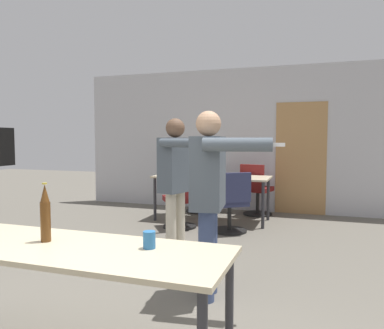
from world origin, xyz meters
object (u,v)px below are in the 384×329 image
(person_right_polo, at_px, (210,187))
(office_chair_far_right, at_px, (231,205))
(office_chair_far_left, at_px, (256,191))
(person_center_tall, at_px, (176,175))
(office_chair_side_rolled, at_px, (203,190))
(office_chair_near_pushed, at_px, (181,201))
(drink_cup, at_px, (149,240))
(beer_bottle, at_px, (45,214))

(person_right_polo, distance_m, office_chair_far_right, 2.33)
(office_chair_far_left, height_order, office_chair_far_right, office_chair_far_left)
(person_center_tall, height_order, office_chair_side_rolled, person_center_tall)
(office_chair_far_left, xyz_separation_m, office_chair_near_pushed, (-0.94, -1.35, -0.02))
(office_chair_near_pushed, bearing_deg, person_center_tall, -106.19)
(person_right_polo, distance_m, office_chair_far_left, 3.66)
(person_right_polo, relative_size, office_chair_far_left, 1.74)
(office_chair_far_left, relative_size, drink_cup, 9.37)
(person_center_tall, relative_size, office_chair_side_rolled, 1.75)
(person_right_polo, relative_size, drink_cup, 16.30)
(office_chair_near_pushed, relative_size, drink_cup, 9.11)
(person_right_polo, xyz_separation_m, office_chair_side_rolled, (-1.16, 3.58, -0.54))
(person_center_tall, height_order, drink_cup, person_center_tall)
(office_chair_far_left, xyz_separation_m, office_chair_side_rolled, (-0.99, -0.03, -0.01))
(person_right_polo, xyz_separation_m, office_chair_near_pushed, (-1.11, 2.27, -0.55))
(beer_bottle, bearing_deg, drink_cup, 6.08)
(office_chair_far_left, relative_size, beer_bottle, 2.58)
(person_right_polo, height_order, office_chair_near_pushed, person_right_polo)
(person_right_polo, height_order, drink_cup, person_right_polo)
(person_right_polo, xyz_separation_m, office_chair_far_right, (-0.31, 2.24, -0.55))
(office_chair_side_rolled, bearing_deg, office_chair_far_right, -128.08)
(person_center_tall, distance_m, drink_cup, 2.10)
(person_right_polo, distance_m, office_chair_near_pushed, 2.58)
(office_chair_side_rolled, xyz_separation_m, beer_bottle, (0.46, -4.82, 0.50))
(office_chair_far_right, bearing_deg, person_right_polo, -115.46)
(drink_cup, bearing_deg, beer_bottle, -173.92)
(person_center_tall, bearing_deg, person_right_polo, 54.44)
(office_chair_far_left, bearing_deg, drink_cup, -73.98)
(person_right_polo, bearing_deg, drink_cup, -8.74)
(person_center_tall, height_order, office_chair_far_left, person_center_tall)
(office_chair_side_rolled, xyz_separation_m, office_chair_near_pushed, (0.05, -1.32, -0.01))
(beer_bottle, bearing_deg, office_chair_side_rolled, 95.49)
(person_right_polo, distance_m, drink_cup, 1.17)
(person_center_tall, distance_m, office_chair_far_right, 1.54)
(person_center_tall, height_order, person_right_polo, person_right_polo)
(person_right_polo, relative_size, office_chair_far_right, 1.79)
(office_chair_far_right, bearing_deg, office_chair_side_rolled, 88.86)
(person_right_polo, height_order, office_chair_far_left, person_right_polo)
(person_center_tall, relative_size, beer_bottle, 4.46)
(office_chair_far_right, xyz_separation_m, drink_cup, (0.28, -3.41, 0.39))
(beer_bottle, relative_size, drink_cup, 3.64)
(office_chair_far_right, distance_m, office_chair_near_pushed, 0.80)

